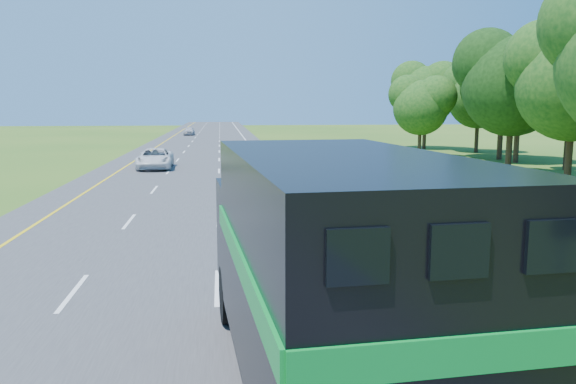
{
  "coord_description": "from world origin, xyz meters",
  "views": [
    {
      "loc": [
        1.99,
        5.68,
        4.75
      ],
      "look_at": [
        4.54,
        26.94,
        1.47
      ],
      "focal_mm": 35.0,
      "sensor_mm": 36.0,
      "label": 1
    }
  ],
  "objects": [
    {
      "name": "horse_truck",
      "position": [
        3.59,
        13.94,
        2.21
      ],
      "size": [
        3.49,
        9.35,
        4.06
      ],
      "rotation": [
        0.0,
        0.0,
        0.07
      ],
      "color": "black",
      "rests_on": "road"
    },
    {
      "name": "far_car",
      "position": [
        -3.13,
        99.7,
        0.74
      ],
      "size": [
        1.8,
        4.15,
        1.39
      ],
      "primitive_type": "imported",
      "rotation": [
        0.0,
        0.0,
        -0.04
      ],
      "color": "#B2B2B9",
      "rests_on": "road"
    },
    {
      "name": "road",
      "position": [
        0.0,
        50.0,
        0.02
      ],
      "size": [
        15.0,
        260.0,
        0.04
      ],
      "primitive_type": "cube",
      "color": "#38383A",
      "rests_on": "ground"
    },
    {
      "name": "white_suv",
      "position": [
        -3.0,
        49.27,
        0.81
      ],
      "size": [
        2.72,
        5.62,
        1.54
      ],
      "primitive_type": "imported",
      "rotation": [
        0.0,
        0.0,
        0.03
      ],
      "color": "silver",
      "rests_on": "road"
    },
    {
      "name": "lane_markings",
      "position": [
        0.0,
        50.0,
        0.04
      ],
      "size": [
        11.15,
        260.0,
        0.01
      ],
      "color": "yellow",
      "rests_on": "road"
    }
  ]
}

